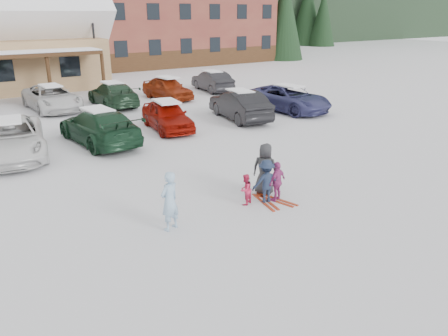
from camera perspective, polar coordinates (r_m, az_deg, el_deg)
ground at (r=12.69m, az=1.42°, el=-5.78°), size 160.00×160.00×0.00m
lamp_post at (r=35.18m, az=-16.55°, el=15.25°), size 0.50×0.25×5.62m
conifer_1 at (r=55.25m, az=7.95°, el=20.36°), size 4.84×4.84×11.22m
conifer_3 at (r=54.79m, az=-21.90°, el=18.02°), size 3.96×3.96×9.18m
conifer_4 at (r=68.66m, az=2.33°, el=20.59°), size 5.06×5.06×11.73m
adult_skier at (r=11.48m, az=-7.13°, el=-4.31°), size 0.69×0.56×1.62m
toddler_red at (r=13.01m, az=2.82°, el=-2.83°), size 0.57×0.51×0.95m
child_navy at (r=13.12m, az=5.52°, el=-1.76°), size 0.96×0.67×1.35m
skis_child_navy at (r=13.38m, az=5.43°, el=-4.40°), size 0.49×1.41×0.03m
child_magenta at (r=13.29m, az=6.95°, el=-1.76°), size 0.79×0.48×1.25m
skis_child_magenta at (r=13.53m, az=6.85°, el=-4.17°), size 0.55×1.41×0.03m
bystander_dark at (r=13.73m, az=5.37°, el=-0.12°), size 0.88×0.96×1.64m
parked_car_2 at (r=19.20m, az=-26.12°, el=3.48°), size 3.34×5.75×1.51m
parked_car_3 at (r=19.85m, az=-16.01°, el=5.24°), size 2.52×5.38×1.52m
parked_car_4 at (r=21.59m, az=-7.44°, el=6.82°), size 2.23×4.33×1.41m
parked_car_5 at (r=23.54m, az=2.07°, el=8.22°), size 2.42×4.93×1.55m
parked_car_6 at (r=25.93m, az=8.39°, el=9.01°), size 2.97×5.53×1.48m
parked_car_10 at (r=27.78m, az=-21.55°, el=8.53°), size 2.63×5.31×1.45m
parked_car_11 at (r=27.87m, az=-14.30°, el=9.32°), size 2.18×5.04×1.44m
parked_car_12 at (r=29.46m, az=-7.40°, el=10.30°), size 2.16×4.41×1.45m
parked_car_13 at (r=32.32m, az=-1.55°, el=11.26°), size 2.05×4.52×1.44m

